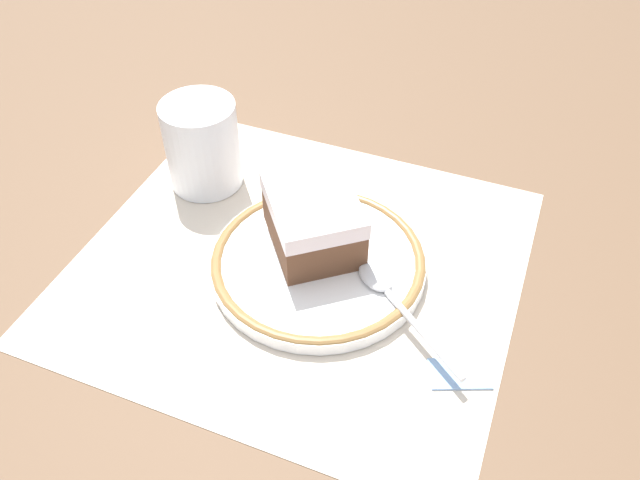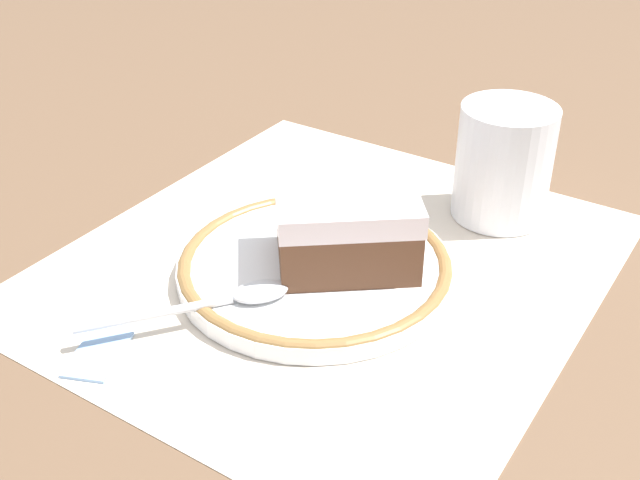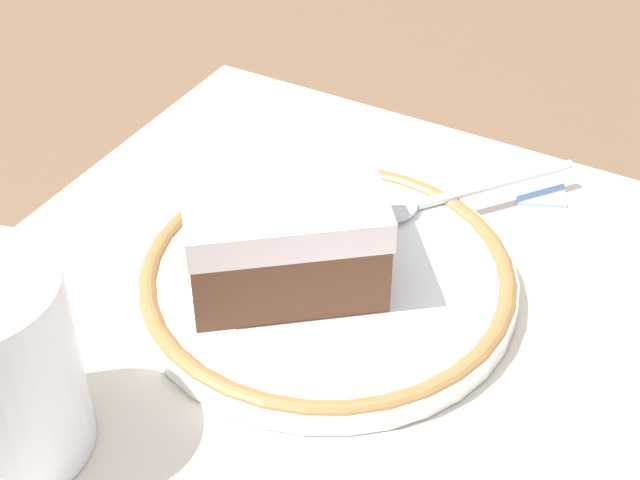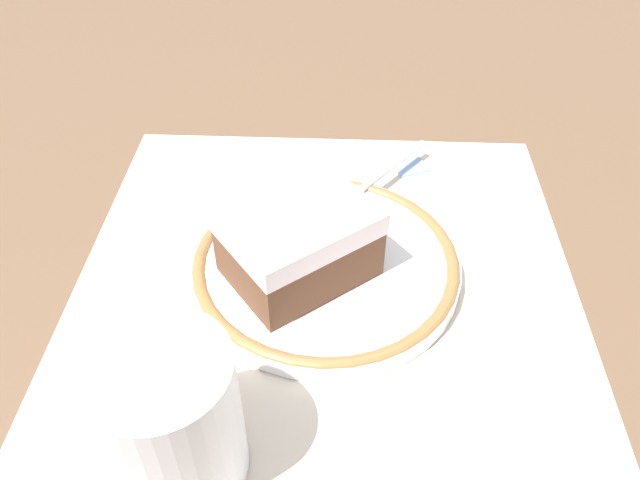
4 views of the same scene
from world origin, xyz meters
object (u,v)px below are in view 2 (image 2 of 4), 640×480
(plate, at_px, (320,268))
(cake_slice, at_px, (347,228))
(sugar_packet, at_px, (97,351))
(spoon, at_px, (229,298))
(cup, at_px, (503,170))

(plate, bearing_deg, cake_slice, 131.32)
(cake_slice, height_order, sugar_packet, cake_slice)
(spoon, xyz_separation_m, sugar_packet, (0.08, -0.05, -0.01))
(spoon, xyz_separation_m, cup, (-0.24, 0.10, 0.02))
(cup, bearing_deg, sugar_packet, -24.91)
(plate, bearing_deg, sugar_packet, -25.51)
(plate, xyz_separation_m, cake_slice, (-0.01, 0.01, 0.03))
(sugar_packet, bearing_deg, cake_slice, 152.14)
(cake_slice, relative_size, sugar_packet, 2.53)
(cake_slice, bearing_deg, cup, 158.53)
(spoon, distance_m, sugar_packet, 0.09)
(spoon, distance_m, cup, 0.26)
(cup, height_order, sugar_packet, cup)
(cup, bearing_deg, plate, -24.34)
(plate, xyz_separation_m, sugar_packet, (0.15, -0.07, -0.01))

